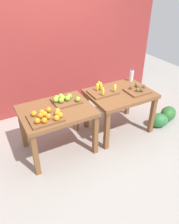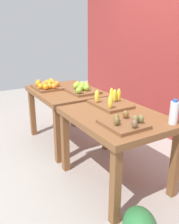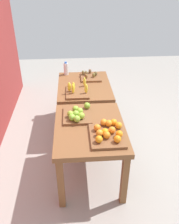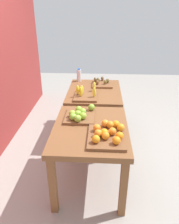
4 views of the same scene
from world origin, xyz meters
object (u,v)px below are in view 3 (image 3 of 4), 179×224
at_px(display_table_left, 90,134).
at_px(water_bottle, 66,69).
at_px(display_table_right, 84,91).
at_px(banana_crate, 77,90).
at_px(apple_bin, 77,114).
at_px(watermelon_pile, 94,94).
at_px(kiwi_bin, 90,76).
at_px(orange_bin, 108,133).

bearing_deg(display_table_left, water_bottle, 10.14).
height_order(display_table_left, display_table_right, same).
bearing_deg(banana_crate, display_table_left, -172.58).
distance_m(display_table_left, banana_crate, 0.87).
bearing_deg(water_bottle, display_table_left, -169.86).
relative_size(display_table_right, apple_bin, 2.50).
relative_size(apple_bin, watermelon_pile, 0.56).
relative_size(display_table_right, kiwi_bin, 2.89).
bearing_deg(watermelon_pile, display_table_right, 164.21).
xyz_separation_m(water_bottle, watermelon_pile, (0.44, -0.52, -0.71)).
height_order(banana_crate, watermelon_pile, banana_crate).
xyz_separation_m(display_table_right, apple_bin, (-0.92, 0.13, 0.15)).
xyz_separation_m(display_table_left, apple_bin, (0.20, 0.13, 0.15)).
bearing_deg(watermelon_pile, kiwi_bin, 167.87).
xyz_separation_m(orange_bin, watermelon_pile, (2.19, -0.07, -0.65)).
bearing_deg(banana_crate, orange_bin, -164.72).
distance_m(apple_bin, watermelon_pile, 1.94).
bearing_deg(orange_bin, watermelon_pile, -1.80).
bearing_deg(display_table_left, kiwi_bin, -4.74).
distance_m(apple_bin, kiwi_bin, 1.20).
bearing_deg(orange_bin, display_table_right, 7.63).
bearing_deg(display_table_left, watermelon_pile, -7.04).
distance_m(display_table_right, banana_crate, 0.32).
xyz_separation_m(display_table_left, watermelon_pile, (1.99, -0.25, -0.50)).
bearing_deg(water_bottle, banana_crate, -166.58).
xyz_separation_m(display_table_left, kiwi_bin, (1.38, -0.11, 0.14)).
bearing_deg(banana_crate, kiwi_bin, -23.28).
bearing_deg(display_table_right, orange_bin, -172.37).
relative_size(banana_crate, water_bottle, 2.01).
bearing_deg(display_table_right, apple_bin, 171.83).
relative_size(display_table_left, orange_bin, 2.29).
distance_m(display_table_left, display_table_right, 1.12).
distance_m(display_table_right, apple_bin, 0.94).
distance_m(kiwi_bin, watermelon_pile, 0.89).
xyz_separation_m(display_table_left, banana_crate, (0.85, 0.11, 0.15)).
bearing_deg(watermelon_pile, banana_crate, 162.55).
bearing_deg(banana_crate, apple_bin, 178.15).
bearing_deg(orange_bin, apple_bin, 37.71).
relative_size(orange_bin, water_bottle, 2.08).
xyz_separation_m(kiwi_bin, water_bottle, (0.17, 0.39, 0.07)).
relative_size(water_bottle, watermelon_pile, 0.30).
height_order(display_table_right, kiwi_bin, kiwi_bin).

